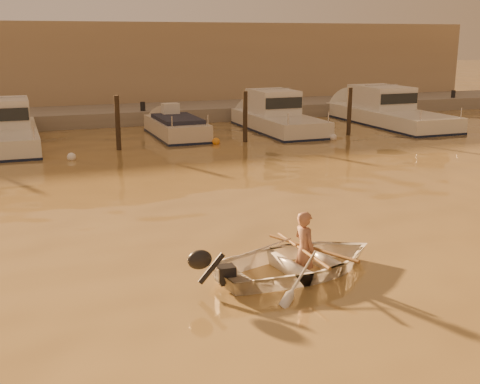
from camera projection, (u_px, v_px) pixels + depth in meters
name	position (u px, v px, depth m)	size (l,w,h in m)	color
ground_plane	(274.00, 294.00, 9.77)	(160.00, 160.00, 0.00)	brown
dinghy	(300.00, 262.00, 10.60)	(2.24, 3.14, 0.65)	white
person	(305.00, 250.00, 10.60)	(0.52, 0.34, 1.41)	#A06950
outboard_motor	(224.00, 274.00, 9.88)	(0.90, 0.40, 0.70)	black
oar_port	(312.00, 248.00, 10.67)	(0.06, 0.06, 2.10)	brown
oar_starboard	(302.00, 250.00, 10.57)	(0.06, 0.06, 2.10)	brown
moored_boat_2	(7.00, 130.00, 22.75)	(2.15, 7.25, 1.75)	silver
moored_boat_3	(176.00, 131.00, 25.09)	(1.79, 5.26, 0.95)	beige
moored_boat_4	(278.00, 117.00, 26.57)	(2.23, 6.89, 1.75)	silver
moored_boat_5	(389.00, 111.00, 28.54)	(2.59, 8.56, 1.75)	silver
piling_2	(118.00, 126.00, 21.99)	(0.18, 0.18, 2.20)	#2D2319
piling_3	(245.00, 119.00, 23.69)	(0.18, 0.18, 2.20)	#2D2319
piling_4	(349.00, 114.00, 25.28)	(0.18, 0.18, 2.20)	#2D2319
fender_c	(72.00, 157.00, 20.35)	(0.30, 0.30, 0.30)	white
fender_d	(216.00, 141.00, 23.37)	(0.30, 0.30, 0.30)	orange
fender_e	(333.00, 137.00, 24.30)	(0.30, 0.30, 0.30)	silver
quay	(96.00, 119.00, 29.22)	(52.00, 4.00, 1.00)	gray
waterfront_building	(81.00, 67.00, 33.64)	(46.00, 7.00, 4.80)	#9E8466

